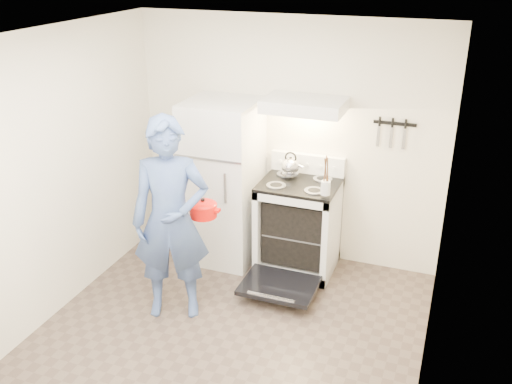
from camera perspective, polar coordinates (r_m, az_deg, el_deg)
floor at (r=4.94m, az=-3.64°, el=-15.20°), size 3.60×3.60×0.00m
back_wall at (r=5.85m, az=3.21°, el=5.10°), size 3.20×0.02×2.50m
refrigerator at (r=5.87m, az=-3.31°, el=1.01°), size 0.70×0.70×1.70m
stove_body at (r=5.80m, az=4.24°, el=-3.54°), size 0.76×0.65×0.92m
cooktop at (r=5.60m, az=4.39°, el=0.80°), size 0.76×0.65×0.03m
backsplash at (r=5.82m, az=5.22°, el=2.85°), size 0.76×0.07×0.20m
oven_door at (r=5.47m, az=2.34°, el=-9.32°), size 0.70×0.54×0.04m
oven_rack at (r=5.81m, az=4.24°, el=-3.71°), size 0.60×0.52×0.01m
range_hood at (r=5.42m, az=4.86°, el=8.67°), size 0.76×0.50×0.12m
knife_strip at (r=5.54m, az=13.72°, el=6.68°), size 0.40×0.02×0.03m
pizza_stone at (r=5.72m, az=4.13°, el=-4.01°), size 0.29×0.29×0.02m
tea_kettle at (r=5.66m, az=3.47°, el=2.71°), size 0.22×0.18×0.27m
utensil_jar at (r=5.26m, az=6.97°, el=0.41°), size 0.11×0.11×0.13m
person at (r=4.94m, az=-8.51°, el=-2.83°), size 0.79×0.66×1.84m
dutch_oven at (r=5.07m, az=-5.30°, el=-1.85°), size 0.31×0.24×0.21m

